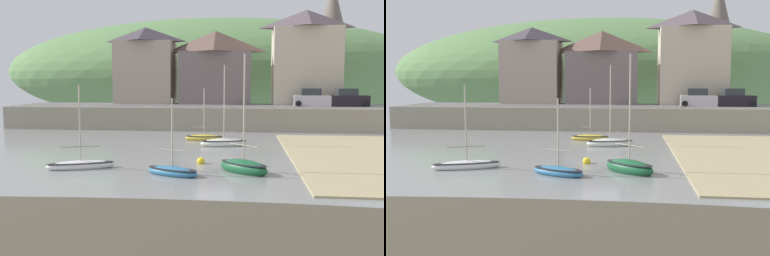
# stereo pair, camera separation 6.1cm
# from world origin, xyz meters

# --- Properties ---
(ground) EXTENTS (48.00, 41.00, 0.61)m
(ground) POSITION_xyz_m (1.40, -9.56, 0.16)
(ground) COLOR gray
(quay_seawall) EXTENTS (48.00, 9.40, 2.40)m
(quay_seawall) POSITION_xyz_m (0.00, 17.50, 1.36)
(quay_seawall) COLOR gray
(quay_seawall) RESTS_ON ground
(hillside_backdrop) EXTENTS (80.00, 44.00, 19.45)m
(hillside_backdrop) POSITION_xyz_m (-3.51, 55.20, 6.81)
(hillside_backdrop) COLOR #5F894F
(hillside_backdrop) RESTS_ON ground
(waterfront_building_left) EXTENTS (7.35, 5.41, 9.35)m
(waterfront_building_left) POSITION_xyz_m (-10.30, 25.20, 7.15)
(waterfront_building_left) COLOR tan
(waterfront_building_left) RESTS_ON ground
(waterfront_building_centre) EXTENTS (8.86, 5.62, 8.80)m
(waterfront_building_centre) POSITION_xyz_m (-1.58, 25.20, 6.88)
(waterfront_building_centre) COLOR slate
(waterfront_building_centre) RESTS_ON ground
(waterfront_building_right) EXTENTS (8.12, 5.44, 11.11)m
(waterfront_building_right) POSITION_xyz_m (9.20, 25.20, 8.04)
(waterfront_building_right) COLOR beige
(waterfront_building_right) RESTS_ON ground
(church_with_spire) EXTENTS (3.00, 3.00, 15.22)m
(church_with_spire) POSITION_xyz_m (12.88, 29.20, 10.26)
(church_with_spire) COLOR gray
(church_with_spire) RESTS_ON ground
(rowboat_small_beached) EXTENTS (4.08, 2.37, 5.14)m
(rowboat_small_beached) POSITION_xyz_m (-7.75, -3.93, 0.24)
(rowboat_small_beached) COLOR white
(rowboat_small_beached) RESTS_ON ground
(sailboat_blue_trim) EXTENTS (3.99, 2.15, 6.62)m
(sailboat_blue_trim) POSITION_xyz_m (0.32, 6.11, 0.28)
(sailboat_blue_trim) COLOR silver
(sailboat_blue_trim) RESTS_ON ground
(sailboat_far_left) EXTENTS (3.37, 2.35, 4.41)m
(sailboat_far_left) POSITION_xyz_m (-2.07, -5.00, 0.23)
(sailboat_far_left) COLOR teal
(sailboat_far_left) RESTS_ON ground
(fishing_boat_green) EXTENTS (3.36, 0.99, 4.68)m
(fishing_boat_green) POSITION_xyz_m (-1.57, 9.31, 0.24)
(fishing_boat_green) COLOR gold
(fishing_boat_green) RESTS_ON ground
(sailboat_nearest_shore) EXTENTS (3.35, 3.05, 6.93)m
(sailboat_nearest_shore) POSITION_xyz_m (1.86, -3.89, 0.33)
(sailboat_nearest_shore) COLOR #1A5731
(sailboat_nearest_shore) RESTS_ON ground
(parked_car_near_slipway) EXTENTS (4.18, 1.90, 1.95)m
(parked_car_near_slipway) POSITION_xyz_m (9.41, 20.70, 3.20)
(parked_car_near_slipway) COLOR #BEB3B7
(parked_car_near_slipway) RESTS_ON ground
(parked_car_by_wall) EXTENTS (4.20, 1.95, 1.95)m
(parked_car_by_wall) POSITION_xyz_m (13.22, 20.70, 3.20)
(parked_car_by_wall) COLOR black
(parked_car_by_wall) RESTS_ON ground
(mooring_buoy) EXTENTS (0.50, 0.50, 0.50)m
(mooring_buoy) POSITION_xyz_m (-0.81, -1.50, 0.15)
(mooring_buoy) COLOR yellow
(mooring_buoy) RESTS_ON ground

